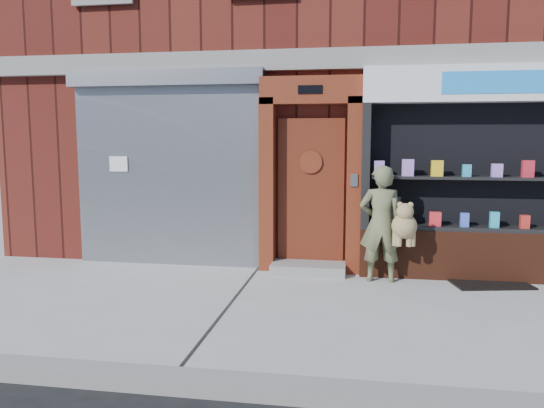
# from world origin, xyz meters

# --- Properties ---
(ground) EXTENTS (80.00, 80.00, 0.00)m
(ground) POSITION_xyz_m (0.00, 0.00, 0.00)
(ground) COLOR #9E9E99
(ground) RESTS_ON ground
(curb) EXTENTS (60.00, 0.30, 0.12)m
(curb) POSITION_xyz_m (0.00, -2.15, 0.06)
(curb) COLOR gray
(curb) RESTS_ON ground
(building) EXTENTS (12.00, 8.16, 8.00)m
(building) POSITION_xyz_m (-0.00, 5.99, 4.00)
(building) COLOR #491610
(building) RESTS_ON ground
(shutter_bay) EXTENTS (3.10, 0.30, 3.04)m
(shutter_bay) POSITION_xyz_m (-3.00, 1.93, 1.72)
(shutter_bay) COLOR gray
(shutter_bay) RESTS_ON ground
(red_door_bay) EXTENTS (1.52, 0.58, 2.90)m
(red_door_bay) POSITION_xyz_m (-0.75, 1.86, 1.46)
(red_door_bay) COLOR #591E0F
(red_door_bay) RESTS_ON ground
(pharmacy_bay) EXTENTS (3.50, 0.41, 3.00)m
(pharmacy_bay) POSITION_xyz_m (1.75, 1.81, 1.37)
(pharmacy_bay) COLOR #502313
(pharmacy_bay) RESTS_ON ground
(woman) EXTENTS (0.78, 0.55, 1.63)m
(woman) POSITION_xyz_m (0.32, 1.41, 0.82)
(woman) COLOR #666A46
(woman) RESTS_ON ground
(doormat) EXTENTS (1.16, 0.92, 0.03)m
(doormat) POSITION_xyz_m (1.77, 1.55, 0.01)
(doormat) COLOR black
(doormat) RESTS_ON ground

